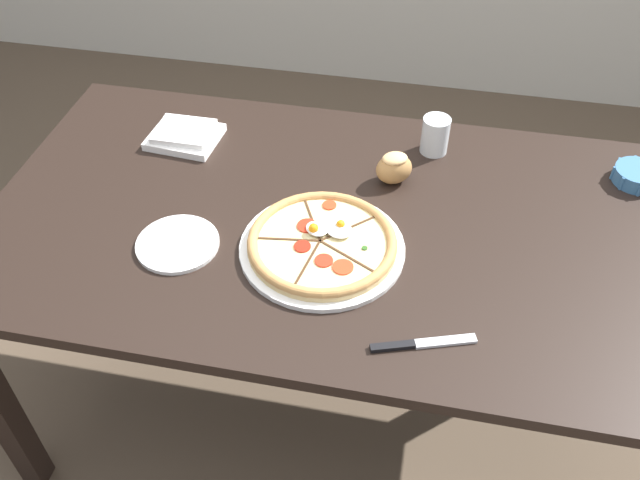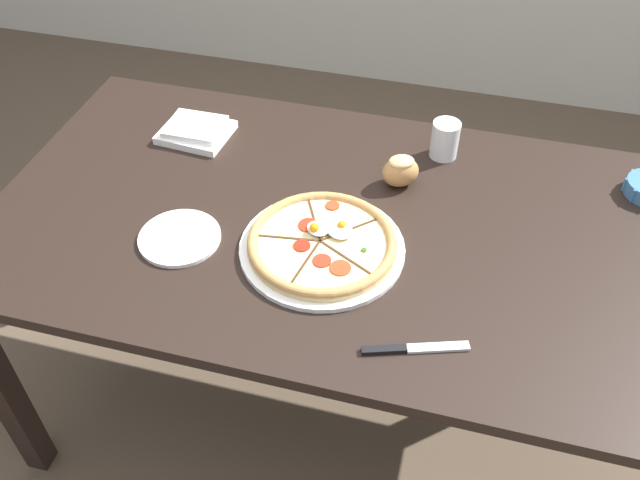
% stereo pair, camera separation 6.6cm
% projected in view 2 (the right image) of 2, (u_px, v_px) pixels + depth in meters
% --- Properties ---
extents(ground_plane, '(12.00, 12.00, 0.00)m').
position_uv_depth(ground_plane, '(330.00, 401.00, 2.07)').
color(ground_plane, brown).
extents(dining_table, '(1.59, 0.89, 0.75)m').
position_uv_depth(dining_table, '(333.00, 247.00, 1.61)').
color(dining_table, black).
rests_on(dining_table, ground_plane).
extents(pizza, '(0.36, 0.36, 0.05)m').
position_uv_depth(pizza, '(320.00, 244.00, 1.47)').
color(pizza, white).
rests_on(pizza, dining_table).
extents(napkin_folded, '(0.19, 0.16, 0.04)m').
position_uv_depth(napkin_folded, '(196.00, 130.00, 1.78)').
color(napkin_folded, white).
rests_on(napkin_folded, dining_table).
extents(bread_piece_near, '(0.11, 0.10, 0.08)m').
position_uv_depth(bread_piece_near, '(401.00, 171.00, 1.62)').
color(bread_piece_near, '#B27F47').
rests_on(bread_piece_near, dining_table).
extents(knife_main, '(0.20, 0.08, 0.01)m').
position_uv_depth(knife_main, '(414.00, 348.00, 1.28)').
color(knife_main, silver).
rests_on(knife_main, dining_table).
extents(water_glass, '(0.07, 0.07, 0.10)m').
position_uv_depth(water_glass, '(445.00, 141.00, 1.70)').
color(water_glass, white).
rests_on(water_glass, dining_table).
extents(side_saucer, '(0.18, 0.18, 0.01)m').
position_uv_depth(side_saucer, '(180.00, 238.00, 1.50)').
color(side_saucer, white).
rests_on(side_saucer, dining_table).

